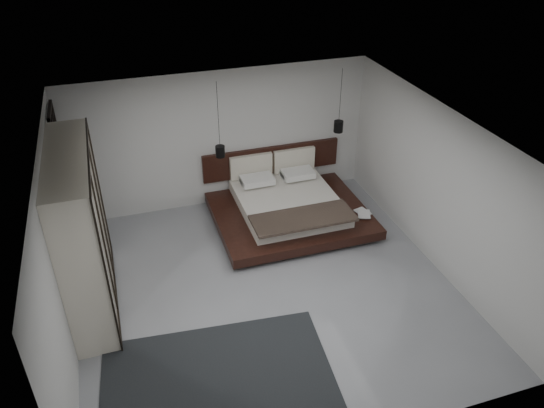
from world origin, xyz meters
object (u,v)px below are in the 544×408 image
object	(u,v)px
pendant_left	(220,151)
pendant_right	(338,126)
wardrobe	(82,233)
rug	(219,386)
lattice_screen	(65,179)
bed	(288,206)

from	to	relation	value
pendant_left	pendant_right	size ratio (longest dim) A/B	1.14
wardrobe	rug	distance (m)	3.06
lattice_screen	bed	bearing A→B (deg)	-7.83
pendant_right	wardrobe	world-z (taller)	pendant_right
pendant_left	lattice_screen	bearing A→B (deg)	178.48
bed	pendant_right	world-z (taller)	pendant_right
lattice_screen	pendant_left	xyz separation A→B (m)	(2.78, -0.07, 0.16)
rug	bed	bearing A→B (deg)	58.19
pendant_left	wardrobe	size ratio (longest dim) A/B	0.56
bed	pendant_right	distance (m)	1.86
rug	pendant_right	bearing A→B (deg)	49.89
pendant_right	rug	size ratio (longest dim) A/B	0.41
pendant_left	wardrobe	distance (m)	3.08
rug	lattice_screen	bearing A→B (deg)	112.86
bed	wardrobe	world-z (taller)	wardrobe
lattice_screen	pendant_right	bearing A→B (deg)	-0.82
bed	wardrobe	xyz separation A→B (m)	(-3.73, -1.26, 0.99)
pendant_left	wardrobe	world-z (taller)	pendant_left
pendant_right	bed	bearing A→B (deg)	-158.46
lattice_screen	wardrobe	world-z (taller)	lattice_screen
lattice_screen	pendant_left	world-z (taller)	pendant_left
lattice_screen	wardrobe	distance (m)	1.83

